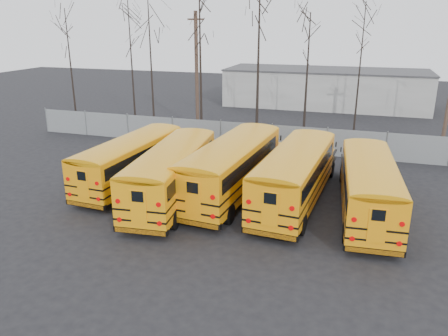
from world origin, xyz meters
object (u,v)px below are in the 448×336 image
(bus_c, at_px, (233,163))
(utility_pole_left, at_px, (197,71))
(bus_a, at_px, (132,157))
(bus_e, at_px, (369,182))
(bus_b, at_px, (173,168))
(bus_d, at_px, (296,171))

(bus_c, relative_size, utility_pole_left, 1.15)
(bus_a, relative_size, bus_c, 0.90)
(bus_a, height_order, bus_c, bus_c)
(bus_a, distance_m, bus_e, 13.22)
(bus_b, height_order, bus_e, bus_b)
(bus_d, height_order, utility_pole_left, utility_pole_left)
(bus_d, bearing_deg, bus_a, -175.99)
(bus_c, distance_m, utility_pole_left, 15.94)
(bus_d, bearing_deg, bus_b, -162.25)
(bus_a, bearing_deg, utility_pole_left, 98.71)
(bus_e, bearing_deg, bus_a, 173.90)
(bus_a, height_order, utility_pole_left, utility_pole_left)
(bus_e, bearing_deg, bus_c, 171.30)
(bus_a, bearing_deg, bus_c, 4.83)
(bus_b, distance_m, bus_e, 9.98)
(bus_b, distance_m, bus_d, 6.48)
(bus_e, bearing_deg, bus_d, 169.74)
(bus_d, xyz_separation_m, bus_e, (3.61, -0.38, -0.10))
(bus_a, distance_m, bus_b, 3.65)
(utility_pole_left, bearing_deg, bus_a, -62.65)
(bus_c, relative_size, bus_e, 1.09)
(bus_a, bearing_deg, bus_e, 1.81)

